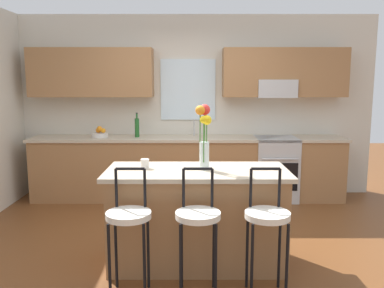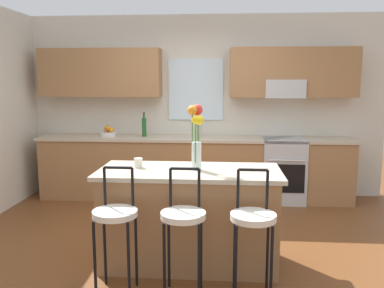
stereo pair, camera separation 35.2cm
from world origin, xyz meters
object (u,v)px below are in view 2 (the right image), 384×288
object	(u,v)px
kitchen_island	(189,217)
bottle_olive_oil	(144,127)
flower_vase	(196,132)
fruit_bowl_oranges	(108,133)
bar_stool_far	(253,223)
mug_ceramic	(138,163)
oven_range	(283,170)
bar_stool_middle	(183,221)
bar_stool_near	(115,219)

from	to	relation	value
kitchen_island	bottle_olive_oil	xyz separation A→B (m)	(-0.85, 2.16, 0.60)
kitchen_island	flower_vase	bearing A→B (deg)	6.07
fruit_bowl_oranges	bottle_olive_oil	distance (m)	0.56
bar_stool_far	fruit_bowl_oranges	xyz separation A→B (m)	(-1.94, 2.75, 0.33)
flower_vase	mug_ceramic	bearing A→B (deg)	175.35
oven_range	bar_stool_middle	bearing A→B (deg)	-113.35
oven_range	fruit_bowl_oranges	distance (m)	2.62
bar_stool_near	mug_ceramic	xyz separation A→B (m)	(0.06, 0.64, 0.33)
kitchen_island	bar_stool_middle	xyz separation A→B (m)	(-0.00, -0.59, 0.17)
kitchen_island	bar_stool_middle	size ratio (longest dim) A/B	1.62
flower_vase	oven_range	bearing A→B (deg)	62.42
bar_stool_far	oven_range	bearing A→B (deg)	77.06
oven_range	flower_vase	world-z (taller)	flower_vase
bottle_olive_oil	oven_range	bearing A→B (deg)	-0.70
oven_range	kitchen_island	xyz separation A→B (m)	(-1.18, -2.14, 0.00)
bar_stool_near	fruit_bowl_oranges	distance (m)	2.90
bar_stool_far	bottle_olive_oil	size ratio (longest dim) A/B	2.92
kitchen_island	flower_vase	size ratio (longest dim) A/B	2.80
oven_range	bar_stool_middle	distance (m)	2.97
oven_range	bar_stool_near	size ratio (longest dim) A/B	0.88
oven_range	fruit_bowl_oranges	size ratio (longest dim) A/B	3.83
kitchen_island	fruit_bowl_oranges	world-z (taller)	fruit_bowl_oranges
flower_vase	kitchen_island	bearing A→B (deg)	-173.93
bar_stool_near	bar_stool_far	world-z (taller)	same
oven_range	bar_stool_far	distance (m)	2.80
fruit_bowl_oranges	oven_range	bearing A→B (deg)	-0.66
kitchen_island	bar_stool_near	world-z (taller)	bar_stool_near
kitchen_island	bar_stool_far	distance (m)	0.82
oven_range	mug_ceramic	bearing A→B (deg)	-128.64
bar_stool_far	bottle_olive_oil	xyz separation A→B (m)	(-1.40, 2.75, 0.43)
mug_ceramic	fruit_bowl_oranges	size ratio (longest dim) A/B	0.38
bar_stool_far	mug_ceramic	distance (m)	1.26
bar_stool_near	kitchen_island	bearing A→B (deg)	46.83
bar_stool_middle	bar_stool_far	world-z (taller)	same
bar_stool_near	bar_stool_middle	xyz separation A→B (m)	(0.55, 0.00, 0.00)
oven_range	bottle_olive_oil	size ratio (longest dim) A/B	2.58
bar_stool_far	flower_vase	world-z (taller)	flower_vase
flower_vase	fruit_bowl_oranges	bearing A→B (deg)	124.02
oven_range	bottle_olive_oil	distance (m)	2.11
kitchen_island	bar_stool_near	xyz separation A→B (m)	(-0.55, -0.59, 0.17)
oven_range	bar_stool_near	bearing A→B (deg)	-122.37
kitchen_island	flower_vase	world-z (taller)	flower_vase
bar_stool_middle	bottle_olive_oil	world-z (taller)	bottle_olive_oil
bar_stool_near	bar_stool_far	distance (m)	1.10
bar_stool_near	bar_stool_far	xyz separation A→B (m)	(1.10, 0.00, 0.00)
bar_stool_middle	bar_stool_far	distance (m)	0.55
flower_vase	bottle_olive_oil	world-z (taller)	flower_vase
bar_stool_middle	mug_ceramic	world-z (taller)	bar_stool_middle
bar_stool_far	mug_ceramic	size ratio (longest dim) A/B	11.58
kitchen_island	bottle_olive_oil	distance (m)	2.40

